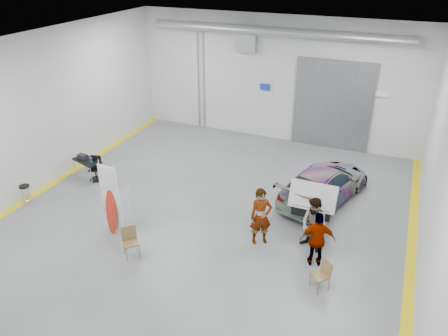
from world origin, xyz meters
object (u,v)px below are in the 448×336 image
at_px(sedan_car, 324,183).
at_px(person_c, 318,240).
at_px(folding_chair_near, 132,248).
at_px(person_b, 314,225).
at_px(folding_chair_far, 320,280).
at_px(work_table, 86,160).
at_px(shop_stool, 26,195).
at_px(office_chair, 96,170).
at_px(person_a, 261,216).
at_px(surfboard_display, 111,205).

height_order(sedan_car, person_c, person_c).
distance_m(sedan_car, person_c, 4.02).
bearing_deg(folding_chair_near, person_b, -20.07).
relative_size(folding_chair_far, work_table, 0.65).
bearing_deg(person_c, person_b, -88.91).
bearing_deg(shop_stool, office_chair, 65.54).
xyz_separation_m(folding_chair_far, shop_stool, (-11.09, 0.25, 0.10)).
distance_m(folding_chair_near, folding_chair_far, 5.76).
relative_size(folding_chair_far, office_chair, 0.91).
bearing_deg(person_a, folding_chair_far, -64.63).
distance_m(person_c, office_chair, 9.75).
distance_m(person_b, shop_stool, 10.60).
xyz_separation_m(folding_chair_far, work_table, (-10.38, 2.90, 0.51)).
xyz_separation_m(person_c, shop_stool, (-10.75, -0.76, -0.52)).
relative_size(surfboard_display, folding_chair_far, 2.92).
relative_size(person_b, work_table, 1.33).
relative_size(sedan_car, shop_stool, 5.95).
relative_size(surfboard_display, office_chair, 2.65).
relative_size(sedan_car, office_chair, 4.61).
bearing_deg(person_a, sedan_car, 36.93).
relative_size(folding_chair_far, shop_stool, 1.17).
xyz_separation_m(folding_chair_far, office_chair, (-9.89, 2.89, 0.16)).
xyz_separation_m(sedan_car, person_b, (0.31, -3.28, 0.25)).
bearing_deg(folding_chair_near, folding_chair_far, -38.18).
xyz_separation_m(person_a, folding_chair_far, (2.26, -1.43, -0.70)).
xyz_separation_m(sedan_car, office_chair, (-8.98, -2.09, -0.23)).
xyz_separation_m(sedan_car, shop_stool, (-10.18, -4.73, -0.28)).
distance_m(person_b, folding_chair_far, 1.91).
relative_size(surfboard_display, work_table, 1.91).
bearing_deg(person_b, folding_chair_near, -130.01).
distance_m(shop_stool, office_chair, 2.89).
height_order(shop_stool, work_table, work_table).
distance_m(person_c, surfboard_display, 6.71).
height_order(folding_chair_near, folding_chair_far, folding_chair_near).
distance_m(sedan_car, shop_stool, 11.23).
relative_size(person_a, office_chair, 1.95).
bearing_deg(person_a, office_chair, 136.90).
bearing_deg(folding_chair_near, person_c, -27.51).
bearing_deg(person_b, office_chair, -163.72).
distance_m(folding_chair_far, office_chair, 10.30).
relative_size(surfboard_display, folding_chair_near, 2.73).
distance_m(surfboard_display, folding_chair_near, 1.71).
height_order(folding_chair_far, office_chair, office_chair).
bearing_deg(person_a, surfboard_display, 164.56).
xyz_separation_m(person_a, person_b, (1.66, 0.27, -0.06)).
bearing_deg(person_c, folding_chair_far, 88.64).
bearing_deg(sedan_car, work_table, 30.34).
xyz_separation_m(person_a, surfboard_display, (-4.71, -1.43, 0.10)).
height_order(sedan_car, work_table, sedan_car).
height_order(sedan_car, person_a, person_a).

